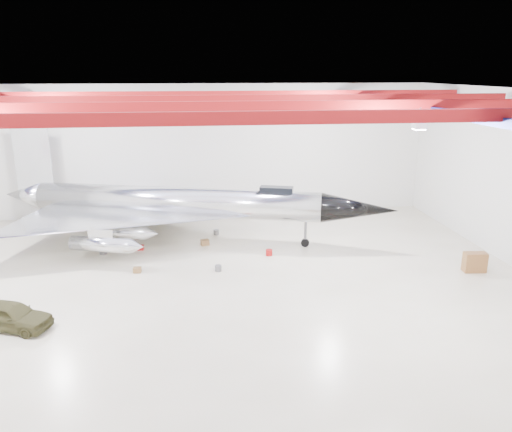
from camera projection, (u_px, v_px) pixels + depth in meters
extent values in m
plane|color=beige|center=(197.00, 284.00, 29.22)|extent=(40.00, 40.00, 0.00)
plane|color=silver|center=(192.00, 151.00, 41.94)|extent=(40.00, 0.00, 40.00)
plane|color=#0A0F38|center=(190.00, 91.00, 26.11)|extent=(40.00, 40.00, 0.00)
cube|color=maroon|center=(191.00, 119.00, 17.72)|extent=(39.50, 0.25, 0.50)
cube|color=maroon|center=(190.00, 107.00, 23.43)|extent=(39.50, 0.25, 0.50)
cube|color=maroon|center=(190.00, 100.00, 29.14)|extent=(39.50, 0.25, 0.50)
cube|color=maroon|center=(190.00, 95.00, 34.85)|extent=(39.50, 0.25, 0.50)
cube|color=#0C1249|center=(407.00, 107.00, 27.83)|extent=(0.25, 29.50, 0.40)
cube|color=silver|center=(419.00, 126.00, 21.99)|extent=(0.55, 0.55, 0.25)
cube|color=silver|center=(29.00, 109.00, 30.97)|extent=(0.55, 0.55, 0.25)
cube|color=silver|center=(341.00, 107.00, 33.41)|extent=(0.55, 0.55, 0.25)
cylinder|color=silver|center=(176.00, 201.00, 36.05)|extent=(20.59, 7.96, 2.09)
cone|color=black|center=(360.00, 209.00, 34.02)|extent=(5.59, 3.49, 2.09)
cone|color=silver|center=(25.00, 195.00, 37.91)|extent=(3.60, 2.89, 2.09)
cube|color=silver|center=(33.00, 160.00, 36.98)|extent=(2.83, 0.95, 4.69)
cube|color=black|center=(277.00, 191.00, 34.60)|extent=(2.44, 1.46, 0.52)
cylinder|color=silver|center=(101.00, 244.00, 31.51)|extent=(4.07, 2.03, 0.94)
cylinder|color=silver|center=(119.00, 232.00, 33.98)|extent=(4.07, 2.03, 0.94)
cylinder|color=silver|center=(152.00, 208.00, 39.91)|extent=(4.07, 2.03, 0.94)
cylinder|color=silver|center=(163.00, 200.00, 42.38)|extent=(4.07, 2.03, 0.94)
cylinder|color=#59595B|center=(305.00, 234.00, 35.15)|extent=(0.19, 0.19, 1.88)
cylinder|color=black|center=(305.00, 243.00, 35.33)|extent=(0.63, 0.39, 0.58)
cylinder|color=#59595B|center=(108.00, 236.00, 34.78)|extent=(0.19, 0.19, 1.88)
cylinder|color=black|center=(109.00, 245.00, 34.97)|extent=(0.63, 0.39, 0.58)
cylinder|color=#59595B|center=(137.00, 215.00, 39.72)|extent=(0.19, 0.19, 1.88)
cylinder|color=black|center=(138.00, 223.00, 39.90)|extent=(0.63, 0.39, 0.58)
imported|color=#3B391D|center=(11.00, 316.00, 24.04)|extent=(4.30, 2.90, 1.36)
cube|color=brown|center=(475.00, 262.00, 30.88)|extent=(1.41, 0.81, 1.24)
cube|color=olive|center=(137.00, 270.00, 30.86)|extent=(0.50, 0.42, 0.33)
cube|color=#A61011|center=(140.00, 248.00, 34.75)|extent=(0.48, 0.39, 0.32)
cylinder|color=#59595B|center=(218.00, 268.00, 31.08)|extent=(0.49, 0.49, 0.37)
cube|color=#59595B|center=(103.00, 253.00, 33.88)|extent=(0.48, 0.44, 0.27)
cylinder|color=#A61011|center=(269.00, 252.00, 33.71)|extent=(0.47, 0.47, 0.40)
cube|color=olive|center=(205.00, 242.00, 35.69)|extent=(0.65, 0.56, 0.40)
cylinder|color=#59595B|center=(216.00, 232.00, 37.97)|extent=(0.55, 0.55, 0.37)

